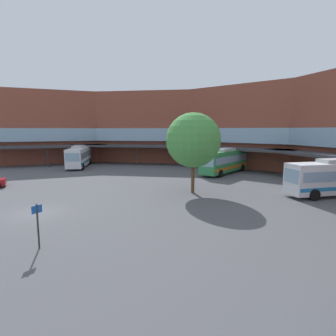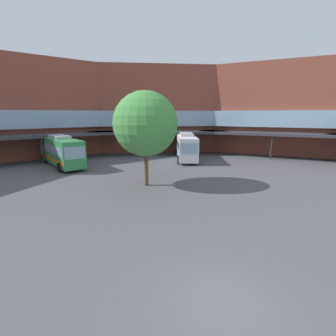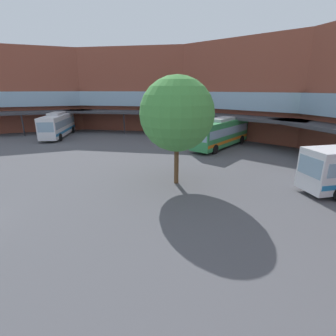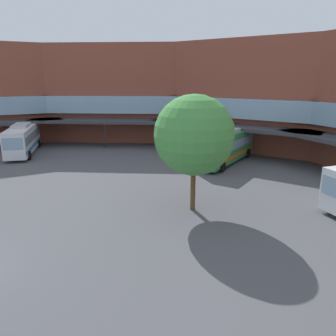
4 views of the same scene
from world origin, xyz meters
The scene contains 4 objects.
station_building centered at (0.00, 23.20, 6.82)m, with size 83.06×45.37×14.14m.
bus_0 centered at (-5.85, 27.46, 1.93)m, with size 5.65×11.34×3.81m.
bus_3 centered at (-25.64, 11.42, 1.92)m, with size 10.68×7.26×3.80m.
plaza_tree centered at (1.64, 14.86, 5.54)m, with size 5.66×5.66×8.38m.
Camera 4 is at (17.82, -1.22, 9.42)m, focal length 35.31 mm.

